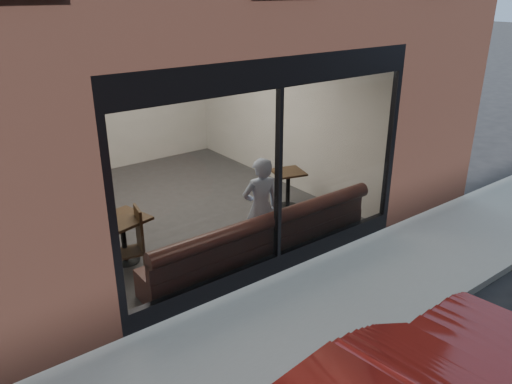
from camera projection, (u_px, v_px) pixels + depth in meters
ground at (384, 342)px, 6.08m from camera, size 120.00×120.00×0.00m
sidewalk_near at (326, 304)px, 6.82m from camera, size 40.00×2.00×0.01m
kerb_near at (387, 341)px, 6.02m from camera, size 40.00×0.10×0.12m
host_building_pier_right at (245, 84)px, 13.46m from camera, size 2.50×12.00×3.20m
host_building_backfill at (68, 83)px, 13.56m from camera, size 5.00×6.00×3.20m
cafe_floor at (181, 208)px, 9.75m from camera, size 6.00×6.00×0.00m
cafe_ceiling at (170, 39)px, 8.55m from camera, size 6.00×6.00×0.00m
cafe_wall_back at (112, 102)px, 11.35m from camera, size 5.00×0.00×5.00m
cafe_wall_left at (34, 155)px, 7.76m from camera, size 0.00×6.00×6.00m
cafe_wall_right at (280, 110)px, 10.55m from camera, size 0.00×6.00×6.00m
storefront_kick at (277, 263)px, 7.53m from camera, size 5.00×0.10×0.30m
storefront_header at (280, 72)px, 6.45m from camera, size 5.00×0.10×0.40m
storefront_mullion at (278, 177)px, 7.00m from camera, size 0.06×0.10×2.50m
storefront_glass at (280, 177)px, 6.98m from camera, size 4.80×0.00×4.80m
banquette at (261, 249)px, 7.80m from camera, size 4.00×0.55×0.45m
person at (261, 208)px, 7.78m from camera, size 0.68×0.53×1.65m
cafe_table_left at (121, 219)px, 7.59m from camera, size 0.84×0.84×0.04m
cafe_table_right at (288, 172)px, 9.53m from camera, size 0.70×0.70×0.04m
cafe_chair_left at (129, 252)px, 7.67m from camera, size 0.44×0.44×0.04m
wall_poster at (34, 151)px, 7.91m from camera, size 0.02×0.54×0.72m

